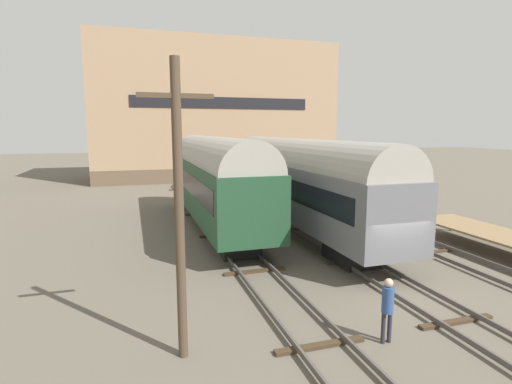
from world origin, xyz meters
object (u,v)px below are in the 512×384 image
person_worker (388,304)px  utility_pole (179,208)px  train_car_green (214,177)px  train_car_grey (299,179)px

person_worker → utility_pole: 6.18m
train_car_green → utility_pole: 14.02m
train_car_grey → train_car_green: bearing=154.5°
utility_pole → train_car_grey: bearing=54.4°
train_car_green → person_worker: 14.79m
utility_pole → person_worker: bearing=-10.5°
train_car_grey → person_worker: 12.81m
train_car_green → train_car_grey: 5.05m
person_worker → utility_pole: utility_pole is taller
train_car_green → train_car_grey: train_car_green is taller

